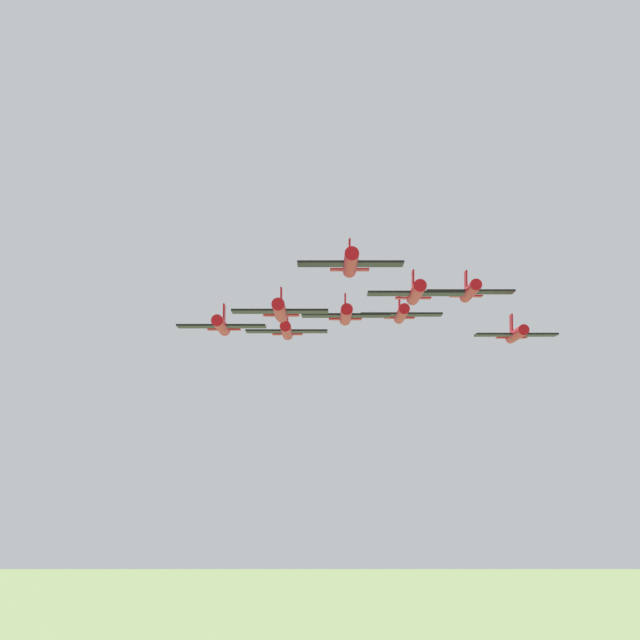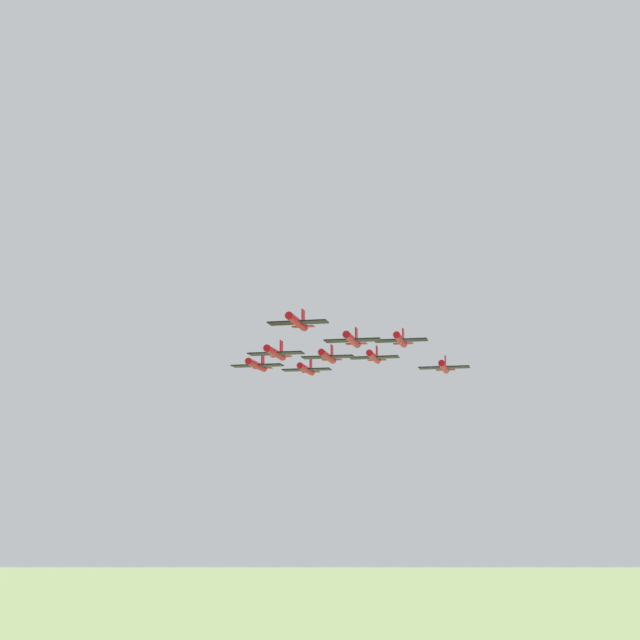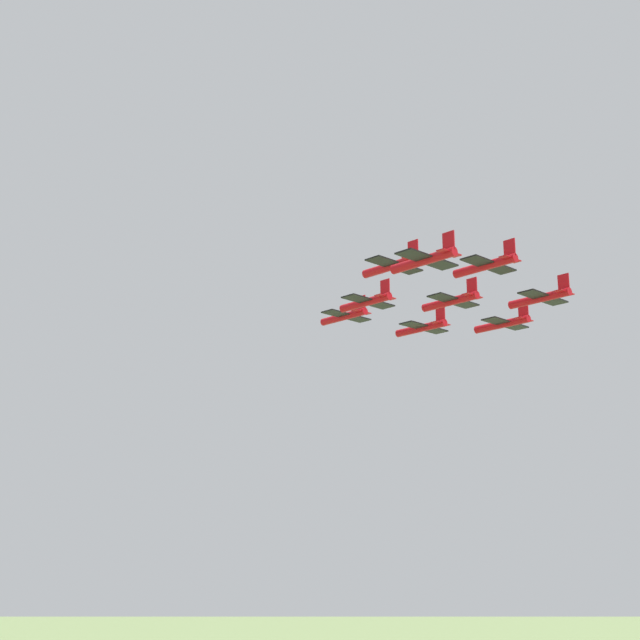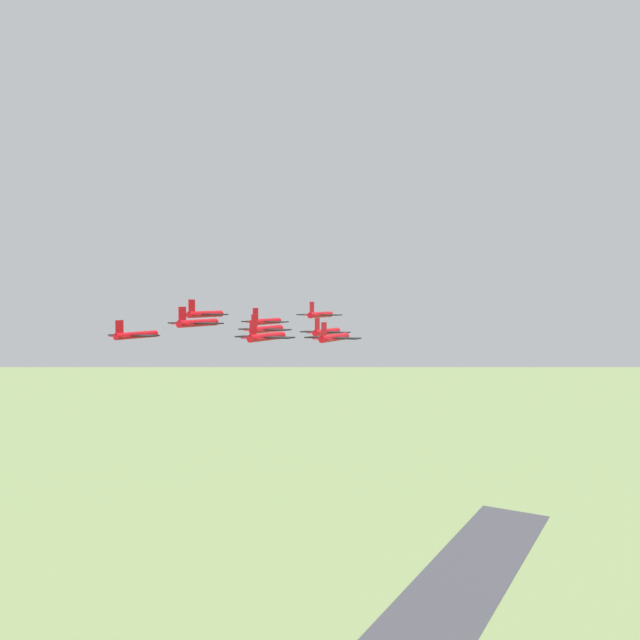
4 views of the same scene
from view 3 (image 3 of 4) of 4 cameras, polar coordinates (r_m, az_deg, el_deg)
jet_0 at (r=163.26m, az=1.63°, el=0.26°), size 10.22×10.04×3.69m
jet_1 at (r=149.74m, az=3.04°, el=1.18°), size 10.22×10.04×3.69m
jet_2 at (r=159.72m, az=6.60°, el=-0.48°), size 10.22×10.04×3.69m
jet_3 at (r=137.31m, az=4.70°, el=3.51°), size 10.22×10.04×3.69m
jet_4 at (r=147.16m, az=8.45°, el=1.23°), size 10.22×10.04×3.69m
jet_5 at (r=158.14m, az=11.69°, el=-0.23°), size 10.22×10.04×3.69m
jet_6 at (r=123.38m, az=6.77°, el=3.85°), size 10.22×10.04×3.69m
jet_7 at (r=135.12m, az=10.64°, el=3.48°), size 10.22×10.04×3.69m
jet_8 at (r=146.03m, az=14.00°, el=1.40°), size 10.22×10.04×3.69m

